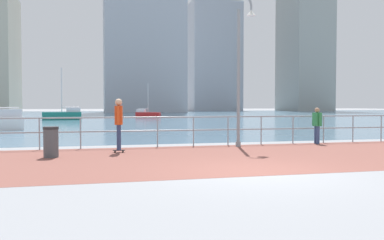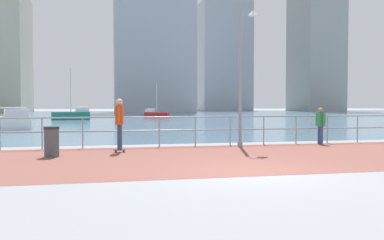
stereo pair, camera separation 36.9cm
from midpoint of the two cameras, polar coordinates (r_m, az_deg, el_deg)
ground at (r=49.21m, az=-7.93°, el=0.27°), size 220.00×220.00×0.00m
brick_paving at (r=12.47m, az=4.75°, el=-5.18°), size 28.00×6.80×0.01m
harbor_water at (r=60.36m, az=-8.70°, el=0.61°), size 180.00×88.00×0.00m
waterfront_railing at (r=15.67m, az=1.15°, el=-0.77°), size 25.25×0.06×1.15m
lamppost at (r=15.53m, az=7.94°, el=8.03°), size 0.60×0.71×5.77m
skateboarder at (r=13.73m, az=-9.35°, el=-0.01°), size 0.41×0.56×1.79m
bystander at (r=17.25m, az=18.11°, el=-0.41°), size 0.25×0.55×1.47m
trash_bin at (r=13.08m, az=-18.28°, el=-2.88°), size 0.46×0.46×0.93m
sailboat_white at (r=51.15m, az=-4.86°, el=0.81°), size 3.13×2.20×4.25m
sailboat_blue at (r=44.63m, az=-16.17°, el=0.69°), size 3.96×1.54×5.43m
tower_steel at (r=112.32m, az=4.55°, el=8.78°), size 13.32×10.71×30.83m
tower_concrete at (r=113.43m, az=17.02°, el=13.50°), size 10.22×13.35×49.85m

